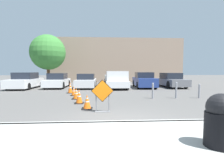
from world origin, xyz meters
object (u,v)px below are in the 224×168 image
(traffic_cone_nearest, at_px, (87,102))
(traffic_cone_fourth, at_px, (74,91))
(road_closed_sign, at_px, (102,94))
(parked_car_fifth, at_px, (171,80))
(traffic_cone_third, at_px, (76,94))
(parked_car_second, at_px, (58,81))
(bollard_nearest, at_px, (153,90))
(traffic_cone_fifth, at_px, (70,88))
(bollard_third, at_px, (199,91))
(parked_car_fourth, at_px, (144,80))
(traffic_cone_second, at_px, (79,96))
(pickup_truck, at_px, (116,80))
(parked_car_nearest, at_px, (25,81))
(bollard_second, at_px, (176,90))
(trash_bin, at_px, (220,120))
(parked_car_third, at_px, (86,81))

(traffic_cone_nearest, relative_size, traffic_cone_fourth, 1.01)
(road_closed_sign, xyz_separation_m, parked_car_fifth, (7.01, 10.36, -0.05))
(traffic_cone_third, xyz_separation_m, traffic_cone_fourth, (-0.36, 1.40, -0.01))
(parked_car_second, relative_size, bollard_nearest, 4.59)
(traffic_cone_fifth, distance_m, bollard_third, 8.74)
(bollard_nearest, distance_m, bollard_third, 2.87)
(parked_car_second, relative_size, parked_car_fourth, 0.98)
(traffic_cone_second, bearing_deg, parked_car_fifth, 45.78)
(traffic_cone_fourth, distance_m, parked_car_second, 6.21)
(road_closed_sign, bearing_deg, parked_car_fifth, 55.91)
(traffic_cone_nearest, bearing_deg, traffic_cone_fifth, 107.22)
(pickup_truck, bearing_deg, parked_car_nearest, -2.39)
(road_closed_sign, distance_m, parked_car_second, 11.33)
(traffic_cone_second, height_order, bollard_third, bollard_third)
(parked_car_nearest, bearing_deg, parked_car_fifth, -177.58)
(traffic_cone_second, relative_size, traffic_cone_fifth, 0.92)
(parked_car_second, bearing_deg, traffic_cone_nearest, 110.87)
(bollard_second, bearing_deg, parked_car_second, 140.60)
(pickup_truck, bearing_deg, parked_car_fifth, -172.43)
(bollard_nearest, bearing_deg, bollard_second, 0.00)
(trash_bin, bearing_deg, parked_car_fifth, 71.62)
(traffic_cone_second, bearing_deg, parked_car_third, 92.40)
(traffic_cone_fifth, distance_m, parked_car_third, 4.03)
(parked_car_second, relative_size, trash_bin, 4.02)
(traffic_cone_fourth, height_order, pickup_truck, pickup_truck)
(parked_car_fifth, relative_size, bollard_third, 5.38)
(traffic_cone_fourth, bearing_deg, traffic_cone_nearest, -73.55)
(traffic_cone_third, height_order, parked_car_third, parked_car_third)
(parked_car_third, bearing_deg, bollard_third, 138.02)
(traffic_cone_second, relative_size, bollard_nearest, 0.78)
(parked_car_fourth, bearing_deg, parked_car_third, 3.37)
(pickup_truck, distance_m, parked_car_fifth, 5.74)
(traffic_cone_nearest, height_order, parked_car_third, parked_car_third)
(parked_car_nearest, bearing_deg, bollard_third, 153.51)
(traffic_cone_nearest, distance_m, traffic_cone_fifth, 5.73)
(traffic_cone_nearest, distance_m, traffic_cone_fourth, 4.31)
(parked_car_nearest, bearing_deg, parked_car_fourth, -178.55)
(pickup_truck, bearing_deg, trash_bin, 94.19)
(traffic_cone_third, bearing_deg, traffic_cone_fifth, 106.98)
(road_closed_sign, height_order, bollard_nearest, road_closed_sign)
(parked_car_third, bearing_deg, traffic_cone_fourth, 86.65)
(parked_car_nearest, bearing_deg, parked_car_second, -168.40)
(pickup_truck, bearing_deg, traffic_cone_fourth, 55.98)
(traffic_cone_nearest, bearing_deg, pickup_truck, 77.42)
(traffic_cone_third, relative_size, bollard_second, 0.66)
(traffic_cone_fourth, xyz_separation_m, traffic_cone_fifth, (-0.47, 1.33, 0.09))
(traffic_cone_second, xyz_separation_m, traffic_cone_fifth, (-1.18, 4.16, 0.03))
(bollard_third, bearing_deg, parked_car_third, 137.34)
(traffic_cone_fifth, height_order, parked_car_fourth, parked_car_fourth)
(parked_car_nearest, bearing_deg, traffic_cone_fourth, 136.60)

